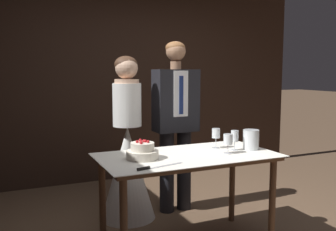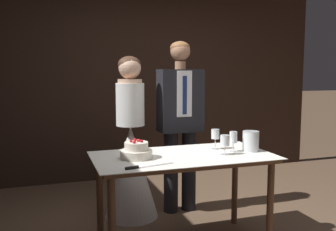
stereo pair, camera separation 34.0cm
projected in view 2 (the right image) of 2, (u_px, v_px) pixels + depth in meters
The scene contains 10 objects.
wall_back at pixel (142, 76), 5.17m from camera, with size 5.26×0.12×2.81m, color black.
cake_table at pixel (183, 166), 3.08m from camera, with size 1.47×0.77×0.79m.
tiered_cake at pixel (136, 151), 2.95m from camera, with size 0.25×0.25×0.15m.
cake_knife at pixel (140, 167), 2.66m from camera, with size 0.39×0.11×0.02m.
wine_glass_near at pixel (233, 138), 3.18m from camera, with size 0.07×0.07×0.17m.
wine_glass_middle at pixel (225, 141), 3.07m from camera, with size 0.08×0.08×0.16m.
wine_glass_far at pixel (215, 135), 3.29m from camera, with size 0.07×0.07×0.18m.
hurricane_candle at pixel (251, 142), 3.21m from camera, with size 0.14×0.14×0.17m.
bride at pixel (131, 158), 3.75m from camera, with size 0.54×0.54×1.62m.
groom at pixel (180, 117), 3.87m from camera, with size 0.45×0.25×1.77m.
Camera 2 is at (-1.29, -2.84, 1.48)m, focal length 40.00 mm.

